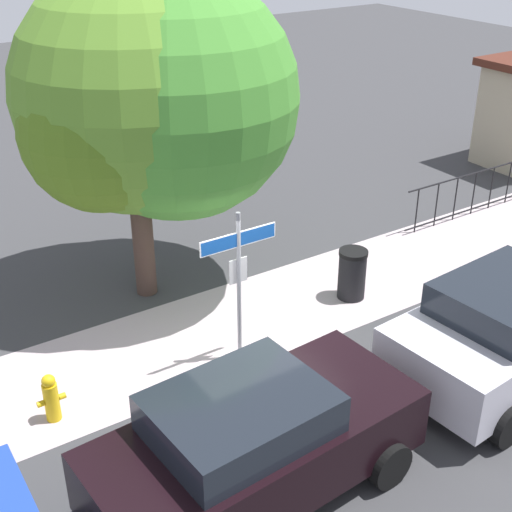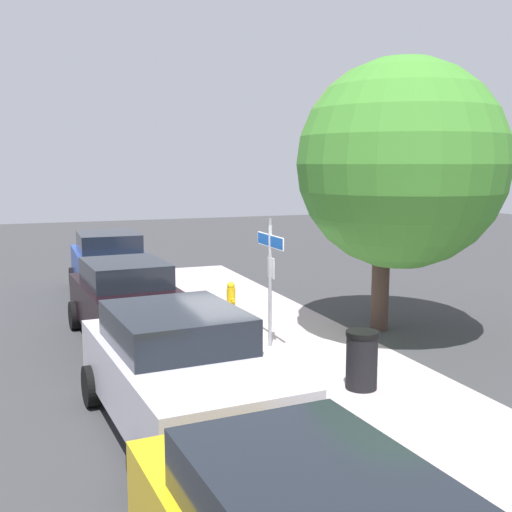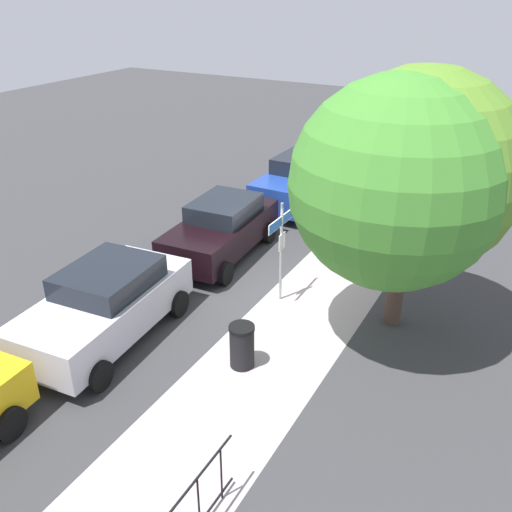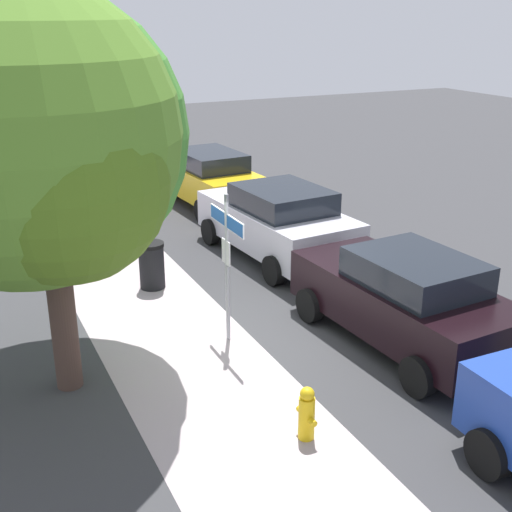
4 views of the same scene
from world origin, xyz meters
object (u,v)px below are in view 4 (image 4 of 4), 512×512
car_silver (277,221)px  trash_bin (152,265)px  shade_tree (38,142)px  car_yellow (207,177)px  car_black (404,298)px  fire_hydrant (307,413)px  street_sign (227,245)px

car_silver → trash_bin: bearing=95.4°
shade_tree → car_yellow: (8.14, -5.68, -2.87)m
shade_tree → car_black: size_ratio=1.36×
car_yellow → fire_hydrant: 11.67m
street_sign → trash_bin: size_ratio=2.68×
car_yellow → fire_hydrant: car_yellow is taller
street_sign → trash_bin: (2.81, 0.50, -1.25)m
car_silver → fire_hydrant: 7.09m
trash_bin → shade_tree: bearing=140.2°
car_silver → fire_hydrant: size_ratio=5.80×
shade_tree → trash_bin: bearing=-39.8°
shade_tree → car_yellow: 10.33m
street_sign → car_silver: size_ratio=0.58×
car_black → fire_hydrant: bearing=116.8°
car_yellow → trash_bin: 6.31m
car_silver → fire_hydrant: bearing=151.5°
street_sign → trash_bin: 3.12m
street_sign → car_yellow: size_ratio=0.55×
street_sign → car_black: street_sign is taller
car_silver → shade_tree: bearing=116.9°
car_black → trash_bin: bearing=32.8°
trash_bin → car_yellow: bearing=-32.0°
fire_hydrant → car_black: bearing=-59.7°
car_yellow → car_black: bearing=174.8°
street_sign → car_black: 3.13m
street_sign → car_black: size_ratio=0.60×
car_silver → trash_bin: 3.26m
car_silver → fire_hydrant: car_silver is taller
car_black → trash_bin: car_black is taller
car_silver → car_yellow: 4.80m
shade_tree → car_yellow: shade_tree is taller
trash_bin → fire_hydrant: bearing=-177.1°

